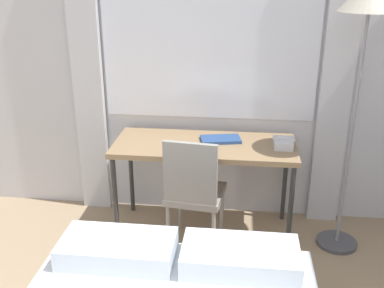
% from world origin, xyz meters
% --- Properties ---
extents(wall_back_with_window, '(4.72, 0.13, 2.70)m').
position_xyz_m(wall_back_with_window, '(0.02, 2.68, 1.36)').
color(wall_back_with_window, silver).
rests_on(wall_back_with_window, ground_plane).
extents(desk, '(1.37, 0.57, 0.75)m').
position_xyz_m(desk, '(0.12, 2.31, 0.69)').
color(desk, '#937551').
rests_on(desk, ground_plane).
extents(desk_chair, '(0.45, 0.45, 0.89)m').
position_xyz_m(desk_chair, '(0.06, 2.07, 0.49)').
color(desk_chair, gray).
rests_on(desk_chair, ground_plane).
extents(standing_lamp, '(0.39, 0.39, 1.94)m').
position_xyz_m(standing_lamp, '(1.15, 2.23, 1.67)').
color(standing_lamp, '#4C4C51').
rests_on(standing_lamp, ground_plane).
extents(telephone, '(0.16, 0.16, 0.09)m').
position_xyz_m(telephone, '(0.69, 2.29, 0.79)').
color(telephone, silver).
rests_on(telephone, desk).
extents(book, '(0.33, 0.23, 0.02)m').
position_xyz_m(book, '(0.23, 2.38, 0.77)').
color(book, navy).
rests_on(book, desk).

